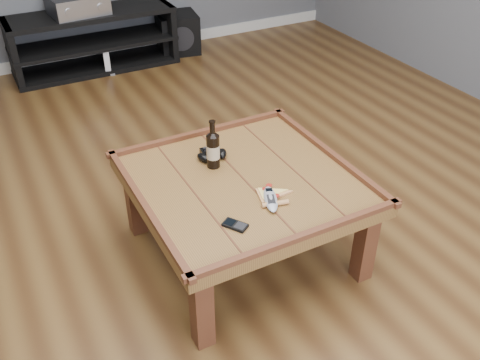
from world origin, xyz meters
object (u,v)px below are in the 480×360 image
subwoofer (178,33)px  av_receiver (78,4)px  beer_bottle (213,149)px  game_controller (212,154)px  game_console (107,60)px  coffee_table (244,190)px  remote_control (271,199)px  media_console (94,41)px  pizza_slice (271,195)px  smartphone (235,225)px

subwoofer → av_receiver: bearing=-167.2°
beer_bottle → game_controller: 0.11m
beer_bottle → game_console: beer_bottle is taller
coffee_table → remote_control: 0.22m
beer_bottle → av_receiver: beer_bottle is taller
remote_control → av_receiver: 2.96m
media_console → av_receiver: bearing=-176.1°
beer_bottle → media_console: bearing=88.3°
coffee_table → subwoofer: 2.91m
coffee_table → media_console: 2.75m
pizza_slice → game_console: bearing=103.7°
coffee_table → beer_bottle: (-0.08, 0.17, 0.16)m
smartphone → subwoofer: bearing=39.0°
beer_bottle → smartphone: beer_bottle is taller
subwoofer → game_console: (-0.74, -0.18, -0.07)m
game_controller → pizza_slice: 0.43m
beer_bottle → game_console: (0.14, 2.45, -0.44)m
coffee_table → pizza_slice: bearing=-77.2°
beer_bottle → subwoofer: (0.88, 2.63, -0.37)m
smartphone → media_console: bearing=53.2°
game_controller → av_receiver: size_ratio=0.36×
av_receiver → game_console: size_ratio=2.02×
subwoofer → remote_control: bearing=-95.0°
smartphone → pizza_slice: bearing=-8.0°
game_controller → pizza_slice: game_controller is taller
remote_control → subwoofer: 3.12m
game_controller → subwoofer: bearing=76.4°
game_controller → remote_control: game_controller is taller
beer_bottle → smartphone: (-0.12, -0.46, -0.09)m
coffee_table → av_receiver: size_ratio=2.16×
pizza_slice → remote_control: size_ratio=1.21×
remote_control → game_console: size_ratio=0.85×
av_receiver → subwoofer: size_ratio=1.16×
game_console → beer_bottle: bearing=-78.8°
pizza_slice → smartphone: (-0.24, -0.11, -0.00)m
coffee_table → smartphone: size_ratio=8.90×
smartphone → game_console: (0.26, 2.91, -0.35)m
subwoofer → game_console: bearing=-157.1°
game_controller → smartphone: size_ratio=1.46×
beer_bottle → remote_control: (0.10, -0.38, -0.09)m
pizza_slice → av_receiver: size_ratio=0.51×
game_controller → av_receiver: bearing=95.6°
game_controller → smartphone: bearing=-100.6°
game_controller → pizza_slice: (0.09, -0.42, -0.01)m
smartphone → game_console: size_ratio=0.49×
media_console → pizza_slice: 2.94m
coffee_table → remote_control: remote_control is taller
beer_bottle → subwoofer: 2.79m
pizza_slice → smartphone: 0.26m
beer_bottle → game_controller: size_ratio=1.46×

